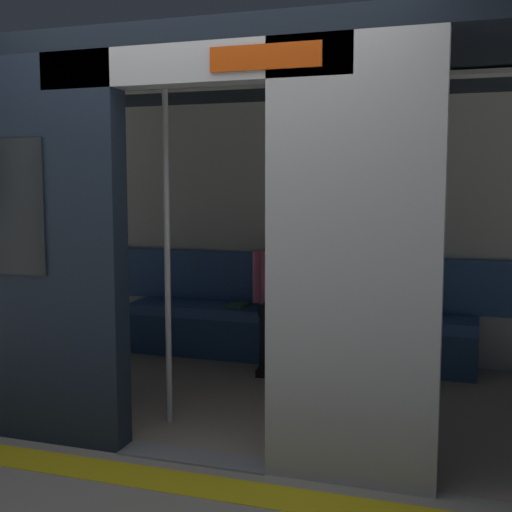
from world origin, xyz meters
name	(u,v)px	position (x,y,z in m)	size (l,w,h in m)	color
ground_plane	(195,458)	(0.00, 0.00, 0.00)	(60.00, 60.00, 0.00)	gray
platform_edge_strip	(171,481)	(0.00, 0.30, 0.00)	(8.00, 0.24, 0.01)	yellow
train_car	(250,181)	(0.05, -1.10, 1.50)	(6.40, 2.56, 2.31)	#ADAFB5
bench_seat	(293,323)	(0.00, -2.05, 0.33)	(2.94, 0.44, 0.44)	#38609E
person_seated	(284,285)	(0.06, -1.99, 0.66)	(0.55, 0.70, 1.16)	pink
handbag	(335,302)	(-0.34, -2.12, 0.52)	(0.26, 0.15, 0.17)	black
book	(239,305)	(0.48, -2.08, 0.45)	(0.15, 0.22, 0.03)	#33723F
grab_pole_door	(167,250)	(0.36, -0.45, 1.08)	(0.04, 0.04, 2.17)	silver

